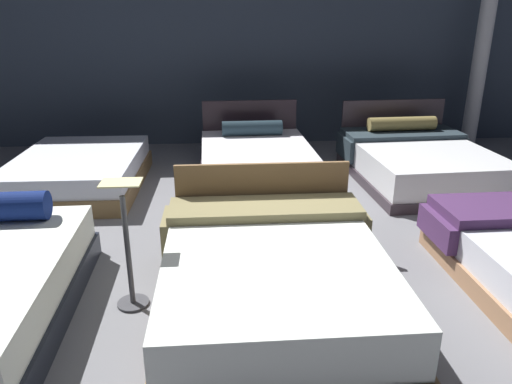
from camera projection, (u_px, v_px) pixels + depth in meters
ground_plane at (267, 247)px, 4.60m from camera, size 18.00×18.00×0.02m
showroom_back_wall at (245, 36)px, 7.70m from camera, size 18.00×0.06×3.50m
bed_1 at (273, 278)px, 3.53m from camera, size 1.72×2.02×0.86m
bed_3 at (79, 172)px, 6.05m from camera, size 1.53×2.05×0.44m
bed_4 at (257, 165)px, 6.20m from camera, size 1.52×2.22×0.91m
bed_5 at (418, 161)px, 6.33m from camera, size 1.77×2.19×0.91m
price_sign at (129, 260)px, 3.55m from camera, size 0.28×0.24×0.99m
support_pillar at (484, 37)px, 7.47m from camera, size 0.24×0.24×3.50m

